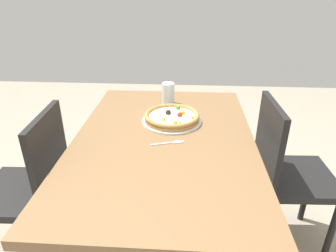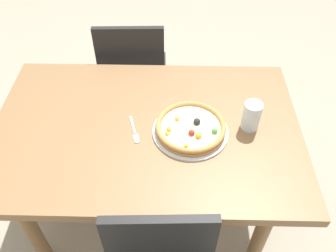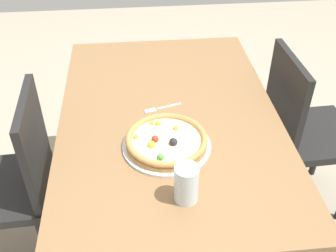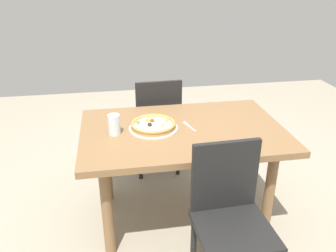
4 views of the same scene
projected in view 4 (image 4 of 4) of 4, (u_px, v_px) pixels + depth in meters
ground_plane at (181, 214)px, 2.68m from camera, size 6.00×6.00×0.00m
dining_table at (182, 141)px, 2.42m from camera, size 1.38×0.90×0.73m
chair_near at (230, 217)px, 1.90m from camera, size 0.41×0.41×0.90m
chair_far at (157, 121)px, 3.06m from camera, size 0.41×0.41×0.90m
plate at (153, 128)px, 2.37m from camera, size 0.33×0.33×0.01m
pizza at (153, 125)px, 2.36m from camera, size 0.31×0.31×0.05m
fork at (188, 126)px, 2.42m from camera, size 0.06×0.16×0.00m
drinking_glass at (114, 125)px, 2.27m from camera, size 0.08×0.08×0.14m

